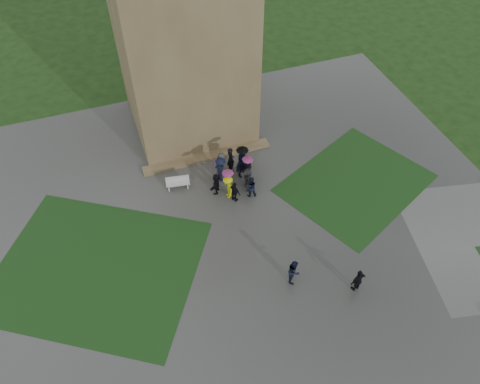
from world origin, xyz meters
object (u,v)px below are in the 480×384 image
object	(u,v)px
bench	(178,183)
pedestrian_near	(358,280)
tower	(179,4)
pedestrian_mid	(294,271)

from	to	relation	value
bench	pedestrian_near	distance (m)	12.78
tower	bench	bearing A→B (deg)	-111.93
tower	pedestrian_mid	bearing A→B (deg)	-84.01
pedestrian_mid	pedestrian_near	bearing A→B (deg)	-93.13
tower	bench	world-z (taller)	tower
pedestrian_mid	bench	bearing A→B (deg)	52.28
tower	pedestrian_mid	xyz separation A→B (m)	(1.61, -15.33, -8.16)
tower	pedestrian_near	size ratio (longest dim) A/B	10.89
bench	pedestrian_mid	bearing A→B (deg)	-55.40
pedestrian_mid	pedestrian_near	xyz separation A→B (m)	(2.96, -1.71, 0.01)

